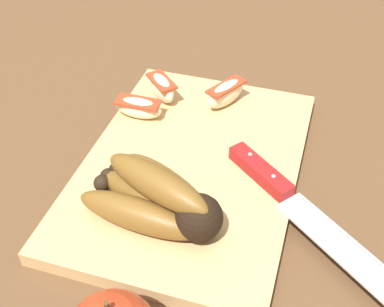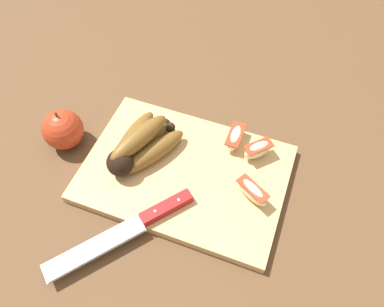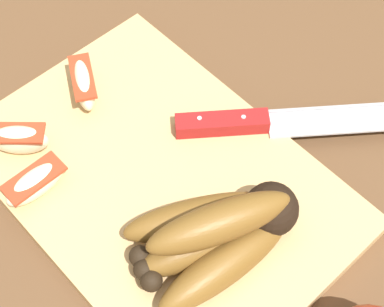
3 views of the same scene
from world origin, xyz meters
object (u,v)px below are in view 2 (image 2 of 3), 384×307
object	(u,v)px
apple_wedge_near	(252,192)
whole_apple	(63,130)
banana_bunch	(140,145)
apple_wedge_middle	(235,137)
apple_wedge_far	(258,150)
chefs_knife	(143,221)

from	to	relation	value
apple_wedge_near	whole_apple	xyz separation A→B (m)	(0.40, -0.00, 0.00)
banana_bunch	apple_wedge_middle	size ratio (longest dim) A/B	2.47
whole_apple	apple_wedge_middle	bearing A→B (deg)	-161.90
banana_bunch	apple_wedge_far	world-z (taller)	banana_bunch
chefs_knife	banana_bunch	bearing A→B (deg)	-63.94
banana_bunch	whole_apple	world-z (taller)	whole_apple
chefs_knife	apple_wedge_near	size ratio (longest dim) A/B	3.33
chefs_knife	apple_wedge_near	world-z (taller)	apple_wedge_near
whole_apple	chefs_knife	bearing A→B (deg)	152.59
banana_bunch	apple_wedge_far	size ratio (longest dim) A/B	2.81
apple_wedge_near	apple_wedge_middle	xyz separation A→B (m)	(0.07, -0.11, -0.00)
apple_wedge_middle	apple_wedge_near	bearing A→B (deg)	120.53
banana_bunch	apple_wedge_far	bearing A→B (deg)	-160.95
apple_wedge_far	apple_wedge_near	bearing A→B (deg)	98.54
banana_bunch	chefs_knife	bearing A→B (deg)	116.06
apple_wedge_near	apple_wedge_far	size ratio (longest dim) A/B	1.18
apple_wedge_near	chefs_knife	bearing A→B (deg)	35.33
apple_wedge_near	apple_wedge_middle	distance (m)	0.13
banana_bunch	whole_apple	distance (m)	0.17
apple_wedge_near	apple_wedge_far	bearing A→B (deg)	-81.46
banana_bunch	apple_wedge_middle	distance (m)	0.19
chefs_knife	whole_apple	world-z (taller)	whole_apple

